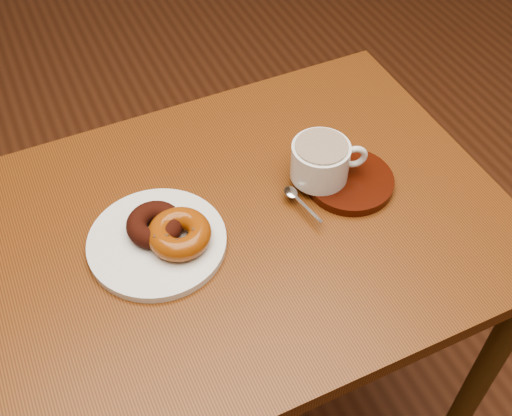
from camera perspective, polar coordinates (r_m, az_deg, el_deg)
name	(u,v)px	position (r m, az deg, el deg)	size (l,w,h in m)	color
cafe_table	(246,266)	(1.18, -0.89, -5.16)	(0.88, 0.66, 0.82)	brown
donut_plate	(157,242)	(1.05, -8.78, -3.02)	(0.22, 0.22, 0.01)	white
donut_cinnamon	(155,225)	(1.04, -8.98, -1.46)	(0.09, 0.09, 0.03)	#35110A
donut_caramel	(179,234)	(1.02, -6.83, -2.30)	(0.13, 0.13, 0.04)	#934510
saucer	(350,181)	(1.14, 8.33, 2.39)	(0.15, 0.15, 0.02)	#381007
coffee_cup	(321,160)	(1.10, 5.83, 4.22)	(0.13, 0.10, 0.07)	white
teaspoon	(294,195)	(1.09, 3.40, 1.13)	(0.03, 0.10, 0.01)	silver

